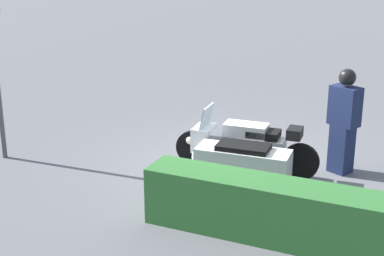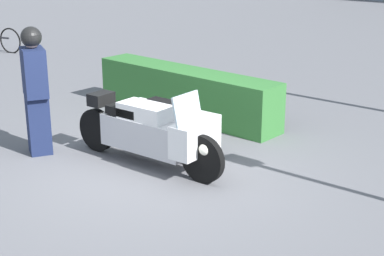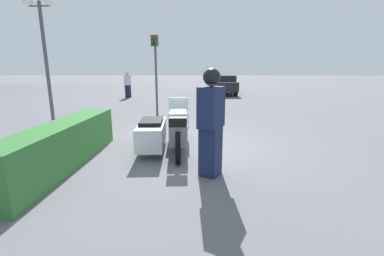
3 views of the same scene
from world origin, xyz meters
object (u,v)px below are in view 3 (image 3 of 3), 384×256
pedestrian_bystander (128,85)px  hedge_bush_curbside (63,145)px  traffic_light_near (155,64)px  parked_car_background (224,84)px  twin_lamp_post (42,28)px  police_motorcycle (165,129)px  officer_rider (211,121)px

pedestrian_bystander → hedge_bush_curbside: bearing=-72.7°
traffic_light_near → pedestrian_bystander: traffic_light_near is taller
hedge_bush_curbside → parked_car_background: bearing=-16.5°
traffic_light_near → hedge_bush_curbside: bearing=6.4°
hedge_bush_curbside → pedestrian_bystander: (12.58, 2.18, 0.44)m
twin_lamp_post → police_motorcycle: bearing=-125.5°
traffic_light_near → parked_car_background: bearing=175.2°
hedge_bush_curbside → officer_rider: bearing=-97.0°
hedge_bush_curbside → twin_lamp_post: twin_lamp_post is taller
police_motorcycle → traffic_light_near: (4.35, 0.90, 1.61)m
hedge_bush_curbside → twin_lamp_post: size_ratio=0.88×
police_motorcycle → pedestrian_bystander: pedestrian_bystander is taller
police_motorcycle → hedge_bush_curbside: police_motorcycle is taller
pedestrian_bystander → officer_rider: bearing=-61.3°
parked_car_background → pedestrian_bystander: 7.11m
police_motorcycle → hedge_bush_curbside: (-1.21, 1.81, -0.04)m
officer_rider → pedestrian_bystander: 13.86m
twin_lamp_post → parked_car_background: (10.61, -7.24, -2.46)m
police_motorcycle → traffic_light_near: size_ratio=0.84×
officer_rider → twin_lamp_post: size_ratio=0.44×
hedge_bush_curbside → traffic_light_near: traffic_light_near is taller
police_motorcycle → traffic_light_near: traffic_light_near is taller
hedge_bush_curbside → traffic_light_near: size_ratio=1.21×
twin_lamp_post → traffic_light_near: 4.00m
officer_rider → pedestrian_bystander: bearing=-42.6°
officer_rider → traffic_light_near: (5.91, 1.92, 1.08)m
traffic_light_near → parked_car_background: size_ratio=0.73×
police_motorcycle → officer_rider: bearing=-150.9°
twin_lamp_post → pedestrian_bystander: 8.46m
hedge_bush_curbside → parked_car_background: size_ratio=0.88×
police_motorcycle → parked_car_background: (13.87, -2.67, 0.31)m
officer_rider → police_motorcycle: bearing=-30.5°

